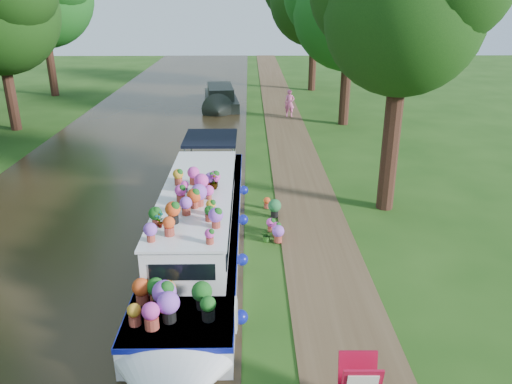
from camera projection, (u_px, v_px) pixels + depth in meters
name	position (u px, v px, depth m)	size (l,w,h in m)	color
ground	(279.00, 250.00, 14.30)	(100.00, 100.00, 0.00)	#1C4010
canal_water	(69.00, 251.00, 14.22)	(10.00, 100.00, 0.02)	black
towpath	(320.00, 249.00, 14.31)	(2.20, 100.00, 0.03)	#493622
plant_boat	(199.00, 224.00, 13.88)	(2.29, 13.52, 2.28)	silver
tree_near_overhang	(404.00, 2.00, 14.78)	(5.52, 5.28, 8.99)	black
tree_near_mid	(350.00, 3.00, 26.03)	(6.90, 6.60, 9.40)	black
second_boat	(221.00, 98.00, 32.69)	(2.61, 7.09, 1.34)	black
pedestrian_pink	(290.00, 103.00, 29.70)	(0.58, 0.38, 1.60)	#CD546E
verge_plant	(267.00, 235.00, 14.71)	(0.38, 0.33, 0.43)	#2E671F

